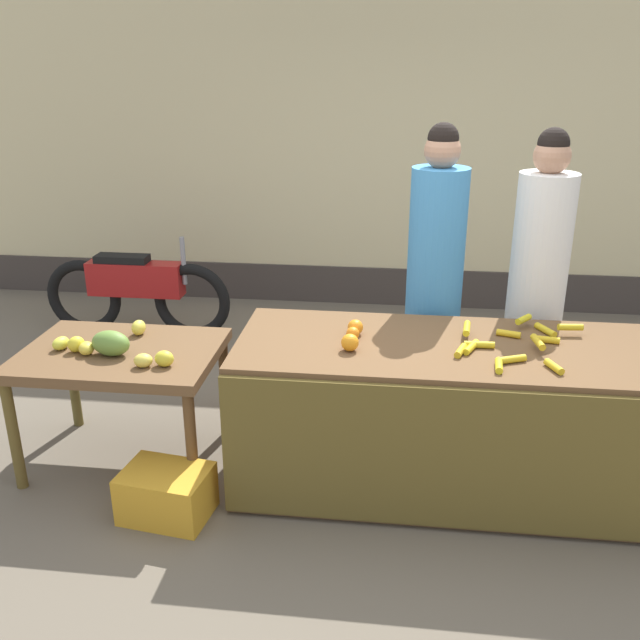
{
  "coord_description": "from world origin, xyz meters",
  "views": [
    {
      "loc": [
        0.13,
        -3.37,
        2.23
      ],
      "look_at": [
        -0.3,
        0.15,
        0.88
      ],
      "focal_mm": 38.6,
      "sensor_mm": 36.0,
      "label": 1
    }
  ],
  "objects_px": {
    "vendor_woman_white_shirt": "(537,286)",
    "produce_sack": "(283,375)",
    "produce_crate": "(167,493)",
    "parked_motorcycle": "(136,290)",
    "vendor_woman_blue_shirt": "(434,281)"
  },
  "relations": [
    {
      "from": "vendor_woman_white_shirt",
      "to": "vendor_woman_blue_shirt",
      "type": "bearing_deg",
      "value": -178.39
    },
    {
      "from": "produce_sack",
      "to": "vendor_woman_blue_shirt",
      "type": "bearing_deg",
      "value": -1.27
    },
    {
      "from": "parked_motorcycle",
      "to": "vendor_woman_blue_shirt",
      "type": "bearing_deg",
      "value": -26.68
    },
    {
      "from": "vendor_woman_white_shirt",
      "to": "produce_crate",
      "type": "distance_m",
      "value": 2.45
    },
    {
      "from": "vendor_woman_white_shirt",
      "to": "produce_sack",
      "type": "distance_m",
      "value": 1.71
    },
    {
      "from": "parked_motorcycle",
      "to": "produce_sack",
      "type": "distance_m",
      "value": 1.88
    },
    {
      "from": "vendor_woman_blue_shirt",
      "to": "produce_sack",
      "type": "relative_size",
      "value": 3.64
    },
    {
      "from": "vendor_woman_white_shirt",
      "to": "parked_motorcycle",
      "type": "relative_size",
      "value": 1.17
    },
    {
      "from": "vendor_woman_white_shirt",
      "to": "produce_crate",
      "type": "xyz_separation_m",
      "value": [
        -1.97,
        -1.2,
        -0.82
      ]
    },
    {
      "from": "produce_crate",
      "to": "produce_sack",
      "type": "bearing_deg",
      "value": 71.51
    },
    {
      "from": "vendor_woman_blue_shirt",
      "to": "vendor_woman_white_shirt",
      "type": "distance_m",
      "value": 0.61
    },
    {
      "from": "vendor_woman_blue_shirt",
      "to": "vendor_woman_white_shirt",
      "type": "height_order",
      "value": "vendor_woman_blue_shirt"
    },
    {
      "from": "parked_motorcycle",
      "to": "vendor_woman_white_shirt",
      "type": "bearing_deg",
      "value": -21.55
    },
    {
      "from": "produce_crate",
      "to": "parked_motorcycle",
      "type": "bearing_deg",
      "value": 113.73
    },
    {
      "from": "vendor_woman_blue_shirt",
      "to": "parked_motorcycle",
      "type": "relative_size",
      "value": 1.18
    }
  ]
}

